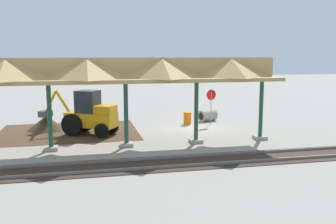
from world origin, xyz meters
TOP-DOWN VIEW (x-y plane):
  - ground_plane at (0.00, 0.00)m, footprint 120.00×120.00m
  - dirt_work_zone at (8.55, -0.52)m, footprint 8.96×7.00m
  - platform_canopy at (5.23, 4.11)m, footprint 17.32×3.20m
  - rail_tracks at (0.00, 7.89)m, footprint 60.00×2.58m
  - stop_sign at (-1.50, -1.13)m, footprint 0.75×0.18m
  - backhoe at (7.20, 0.49)m, footprint 5.13×3.70m
  - dirt_mound at (10.03, -1.61)m, footprint 5.02×5.02m
  - concrete_pipe at (-1.71, -2.48)m, footprint 1.50×1.26m
  - traffic_barrel at (0.15, -1.56)m, footprint 0.56×0.56m

SIDE VIEW (x-z plane):
  - ground_plane at x=0.00m, z-range 0.00..0.00m
  - dirt_mound at x=10.03m, z-range -0.98..0.98m
  - dirt_work_zone at x=8.55m, z-range 0.00..0.01m
  - rail_tracks at x=0.00m, z-range -0.05..0.10m
  - concrete_pipe at x=-1.71m, z-range 0.00..0.86m
  - traffic_barrel at x=0.15m, z-range 0.00..0.90m
  - backhoe at x=7.20m, z-range -0.15..2.67m
  - stop_sign at x=-1.50m, z-range 0.57..3.11m
  - platform_canopy at x=5.23m, z-range 1.72..6.62m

